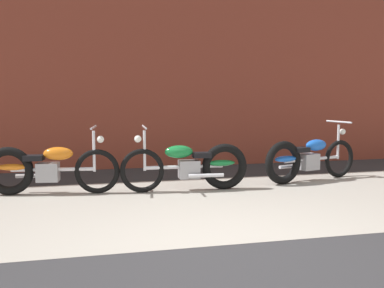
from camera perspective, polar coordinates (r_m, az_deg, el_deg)
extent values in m
plane|color=#2D2D30|center=(4.76, 4.55, -12.38)|extent=(80.00, 80.00, 0.00)
cube|color=#9E998E|center=(6.38, -0.33, -7.46)|extent=(36.00, 3.50, 0.01)
cube|color=brown|center=(9.74, -5.14, 16.48)|extent=(36.00, 0.50, 6.48)
torus|color=black|center=(7.13, -11.67, -3.35)|extent=(0.68, 0.18, 0.68)
torus|color=black|center=(7.39, -21.76, -3.14)|extent=(0.74, 0.23, 0.73)
cylinder|color=silver|center=(7.23, -16.81, -3.04)|extent=(1.23, 0.23, 0.06)
cube|color=#99999E|center=(7.25, -17.42, -3.35)|extent=(0.35, 0.26, 0.28)
ellipsoid|color=orange|center=(7.18, -16.25, -1.15)|extent=(0.46, 0.25, 0.20)
ellipsoid|color=orange|center=(7.37, -21.40, -2.68)|extent=(0.46, 0.24, 0.10)
cube|color=black|center=(7.26, -19.02, -1.63)|extent=(0.31, 0.24, 0.08)
cylinder|color=silver|center=(7.09, -12.05, -0.88)|extent=(0.05, 0.05, 0.62)
cylinder|color=silver|center=(7.05, -12.12, 2.02)|extent=(0.12, 0.58, 0.03)
sphere|color=white|center=(7.06, -11.28, 0.58)|extent=(0.11, 0.11, 0.11)
cylinder|color=silver|center=(7.46, -18.96, -3.76)|extent=(0.55, 0.14, 0.06)
torus|color=black|center=(7.08, -6.19, -3.31)|extent=(0.68, 0.11, 0.68)
torus|color=black|center=(7.30, 4.04, -2.81)|extent=(0.74, 0.16, 0.73)
cylinder|color=silver|center=(7.16, -1.00, -2.85)|extent=(1.24, 0.11, 0.06)
cube|color=#99999E|center=(7.18, -0.37, -3.15)|extent=(0.33, 0.23, 0.28)
ellipsoid|color=#197A38|center=(7.11, -1.64, -0.96)|extent=(0.45, 0.21, 0.20)
ellipsoid|color=#197A38|center=(7.28, 3.66, -2.35)|extent=(0.45, 0.20, 0.10)
cube|color=black|center=(7.18, 1.20, -1.37)|extent=(0.29, 0.21, 0.08)
cylinder|color=silver|center=(7.04, -5.90, -0.82)|extent=(0.05, 0.05, 0.62)
cylinder|color=silver|center=(7.01, -5.93, 2.10)|extent=(0.06, 0.58, 0.03)
sphere|color=white|center=(7.01, -6.73, 0.62)|extent=(0.11, 0.11, 0.11)
cylinder|color=silver|center=(7.10, 1.76, -3.92)|extent=(0.55, 0.08, 0.06)
torus|color=black|center=(8.72, 17.77, -1.75)|extent=(0.68, 0.26, 0.68)
torus|color=black|center=(7.83, 11.23, -2.28)|extent=(0.74, 0.32, 0.73)
cylinder|color=silver|center=(8.26, 14.69, -1.82)|extent=(1.20, 0.38, 0.06)
cube|color=#99999E|center=(8.21, 14.27, -2.13)|extent=(0.37, 0.30, 0.28)
ellipsoid|color=blue|center=(8.28, 15.13, -0.13)|extent=(0.47, 0.30, 0.20)
ellipsoid|color=blue|center=(7.85, 11.52, -1.82)|extent=(0.47, 0.29, 0.10)
cube|color=black|center=(8.05, 13.28, -0.70)|extent=(0.32, 0.27, 0.08)
cylinder|color=silver|center=(8.66, 17.66, 0.26)|extent=(0.05, 0.05, 0.62)
cylinder|color=silver|center=(8.63, 17.74, 2.64)|extent=(0.19, 0.57, 0.03)
sphere|color=white|center=(8.71, 18.16, 1.47)|extent=(0.11, 0.11, 0.11)
cylinder|color=silver|center=(8.17, 12.31, -2.69)|extent=(0.55, 0.21, 0.06)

